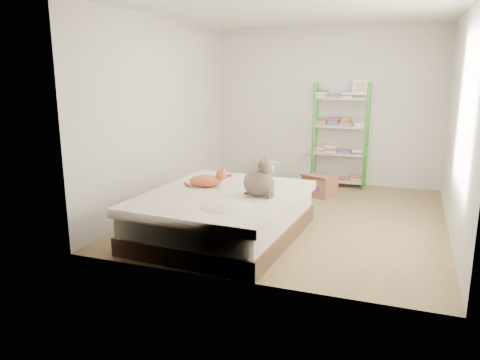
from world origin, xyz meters
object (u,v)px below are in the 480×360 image
at_px(white_bin, 270,171).
at_px(grey_cat, 259,177).
at_px(orange_cat, 205,179).
at_px(cardboard_box, 320,186).
at_px(bed, 223,215).
at_px(shelf_unit, 340,135).

bearing_deg(white_bin, grey_cat, -75.90).
xyz_separation_m(orange_cat, grey_cat, (0.73, -0.18, 0.13)).
height_order(grey_cat, cardboard_box, grey_cat).
bearing_deg(grey_cat, bed, 97.45).
height_order(orange_cat, white_bin, orange_cat).
relative_size(shelf_unit, cardboard_box, 3.11).
distance_m(bed, cardboard_box, 2.31).
bearing_deg(bed, shelf_unit, 76.66).
bearing_deg(grey_cat, orange_cat, 81.71).
bearing_deg(shelf_unit, bed, -106.93).
distance_m(orange_cat, shelf_unit, 2.99).
height_order(orange_cat, shelf_unit, shelf_unit).
distance_m(bed, grey_cat, 0.64).
bearing_deg(orange_cat, bed, -48.28).
xyz_separation_m(grey_cat, cardboard_box, (0.29, 2.18, -0.59)).
height_order(shelf_unit, cardboard_box, shelf_unit).
distance_m(grey_cat, white_bin, 3.03).
bearing_deg(shelf_unit, cardboard_box, -103.58).
bearing_deg(white_bin, cardboard_box, -34.88).
bearing_deg(cardboard_box, bed, -85.61).
distance_m(bed, shelf_unit, 3.12).
distance_m(bed, orange_cat, 0.51).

